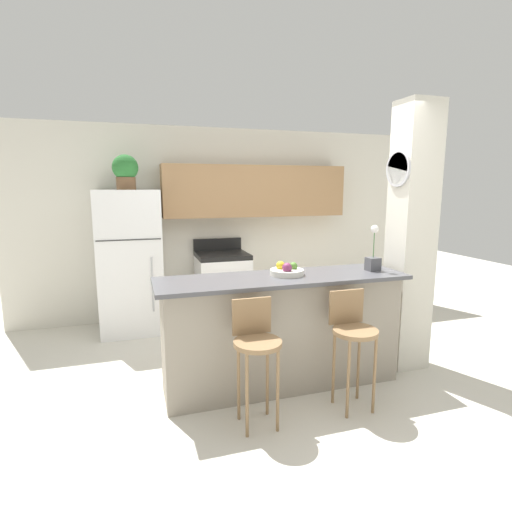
% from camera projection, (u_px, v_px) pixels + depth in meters
% --- Properties ---
extents(ground_plane, '(14.00, 14.00, 0.00)m').
position_uv_depth(ground_plane, '(282.00, 384.00, 3.63)').
color(ground_plane, beige).
extents(wall_back, '(5.60, 0.38, 2.55)m').
position_uv_depth(wall_back, '(236.00, 211.00, 5.50)').
color(wall_back, silver).
rests_on(wall_back, ground_plane).
extents(pillar_right, '(0.38, 0.33, 2.55)m').
position_uv_depth(pillar_right, '(411.00, 238.00, 3.83)').
color(pillar_right, silver).
rests_on(pillar_right, ground_plane).
extents(counter_bar, '(2.20, 0.62, 1.00)m').
position_uv_depth(counter_bar, '(282.00, 331.00, 3.55)').
color(counter_bar, gray).
rests_on(counter_bar, ground_plane).
extents(refrigerator, '(0.74, 0.72, 1.74)m').
position_uv_depth(refrigerator, '(130.00, 262.00, 4.87)').
color(refrigerator, white).
rests_on(refrigerator, ground_plane).
extents(stove_range, '(0.66, 0.62, 1.07)m').
position_uv_depth(stove_range, '(223.00, 286.00, 5.32)').
color(stove_range, white).
rests_on(stove_range, ground_plane).
extents(bar_stool_left, '(0.35, 0.35, 0.95)m').
position_uv_depth(bar_stool_left, '(256.00, 344.00, 2.93)').
color(bar_stool_left, olive).
rests_on(bar_stool_left, ground_plane).
extents(bar_stool_right, '(0.35, 0.35, 0.95)m').
position_uv_depth(bar_stool_right, '(353.00, 332.00, 3.17)').
color(bar_stool_right, olive).
rests_on(bar_stool_right, ground_plane).
extents(potted_plant_on_fridge, '(0.30, 0.30, 0.41)m').
position_uv_depth(potted_plant_on_fridge, '(125.00, 171.00, 4.68)').
color(potted_plant_on_fridge, brown).
rests_on(potted_plant_on_fridge, refrigerator).
extents(orchid_vase, '(0.11, 0.11, 0.42)m').
position_uv_depth(orchid_vase, '(373.00, 258.00, 3.68)').
color(orchid_vase, '#4C4C51').
rests_on(orchid_vase, counter_bar).
extents(fruit_bowl, '(0.30, 0.30, 0.12)m').
position_uv_depth(fruit_bowl, '(287.00, 271.00, 3.50)').
color(fruit_bowl, silver).
rests_on(fruit_bowl, counter_bar).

